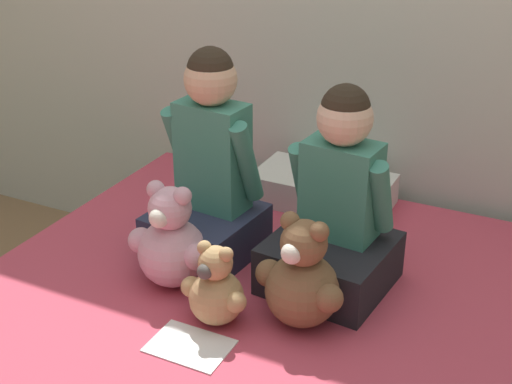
# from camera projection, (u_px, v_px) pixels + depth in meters

# --- Properties ---
(child_on_left) EXTENTS (0.33, 0.34, 0.66)m
(child_on_left) POSITION_uv_depth(u_px,v_px,m) (209.00, 175.00, 2.19)
(child_on_left) COLOR #282D47
(child_on_left) RESTS_ON bed
(child_on_right) EXTENTS (0.37, 0.36, 0.60)m
(child_on_right) POSITION_uv_depth(u_px,v_px,m) (336.00, 214.00, 2.04)
(child_on_right) COLOR black
(child_on_right) RESTS_ON bed
(teddy_bear_held_by_left_child) EXTENTS (0.27, 0.20, 0.32)m
(teddy_bear_held_by_left_child) POSITION_uv_depth(u_px,v_px,m) (171.00, 243.00, 2.07)
(teddy_bear_held_by_left_child) COLOR #DBA3B2
(teddy_bear_held_by_left_child) RESTS_ON bed
(teddy_bear_held_by_right_child) EXTENTS (0.27, 0.20, 0.32)m
(teddy_bear_held_by_right_child) POSITION_uv_depth(u_px,v_px,m) (302.00, 280.00, 1.89)
(teddy_bear_held_by_right_child) COLOR brown
(teddy_bear_held_by_right_child) RESTS_ON bed
(teddy_bear_between_children) EXTENTS (0.20, 0.15, 0.24)m
(teddy_bear_between_children) POSITION_uv_depth(u_px,v_px,m) (216.00, 290.00, 1.91)
(teddy_bear_between_children) COLOR tan
(teddy_bear_between_children) RESTS_ON bed
(pillow_at_headboard) EXTENTS (0.49, 0.27, 0.11)m
(pillow_at_headboard) POSITION_uv_depth(u_px,v_px,m) (323.00, 189.00, 2.58)
(pillow_at_headboard) COLOR silver
(pillow_at_headboard) RESTS_ON bed
(sign_card) EXTENTS (0.21, 0.15, 0.00)m
(sign_card) POSITION_uv_depth(u_px,v_px,m) (189.00, 346.00, 1.86)
(sign_card) COLOR white
(sign_card) RESTS_ON bed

